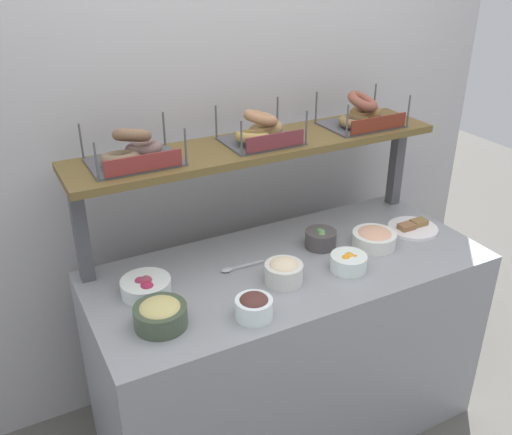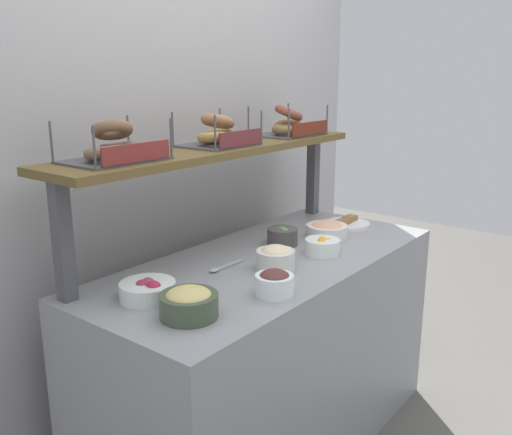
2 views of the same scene
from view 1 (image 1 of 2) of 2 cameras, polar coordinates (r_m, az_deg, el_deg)
ground_plane at (r=2.81m, az=2.97°, el=-19.69°), size 8.00×8.00×0.00m
back_wall at (r=2.57m, az=-2.66°, el=7.70°), size 2.80×0.06×2.40m
deli_counter at (r=2.52m, az=3.21°, el=-13.01°), size 1.60×0.70×0.85m
shelf_riser_left at (r=2.18m, az=-17.20°, el=-1.47°), size 0.05×0.05×0.40m
shelf_riser_right at (r=2.79m, az=13.93°, el=5.20°), size 0.05×0.05×0.40m
upper_shelf at (r=2.31m, az=0.30°, el=7.23°), size 1.56×0.32×0.03m
bowl_potato_salad at (r=2.14m, az=2.81°, el=-5.40°), size 0.15×0.15×0.10m
bowl_chocolate_spread at (r=1.96m, az=-0.21°, el=-8.90°), size 0.13×0.13×0.09m
bowl_hummus at (r=1.94m, az=-9.59°, el=-9.54°), size 0.18×0.18×0.09m
bowl_fruit_salad at (r=2.25m, az=9.28°, el=-4.41°), size 0.14×0.14×0.07m
bowl_veggie_mix at (r=2.39m, az=6.51°, el=-2.09°), size 0.13×0.13×0.08m
bowl_lox_spread at (r=2.44m, az=11.80°, el=-2.00°), size 0.18×0.18×0.08m
bowl_beet_salad at (r=2.12m, az=-11.02°, el=-6.83°), size 0.18×0.18×0.07m
serving_plate_white at (r=2.61m, az=15.54°, el=-1.04°), size 0.22×0.22×0.04m
serving_spoon_near_plate at (r=2.24m, az=-2.03°, el=-5.07°), size 0.18×0.03×0.01m
bagel_basket_poppy at (r=2.11m, az=-12.26°, el=6.57°), size 0.33×0.25×0.15m
bagel_basket_everything at (r=2.29m, az=0.46°, el=8.73°), size 0.30×0.25×0.14m
bagel_basket_cinnamon_raisin at (r=2.54m, az=10.57°, el=10.12°), size 0.33×0.25×0.15m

